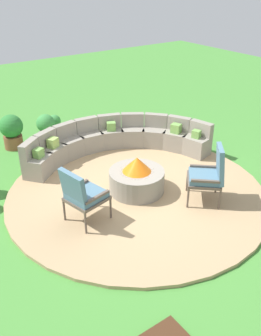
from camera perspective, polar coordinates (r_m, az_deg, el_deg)
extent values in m
plane|color=#478C38|center=(7.01, 0.95, -3.87)|extent=(24.00, 24.00, 0.00)
cylinder|color=tan|center=(6.99, 0.95, -3.66)|extent=(4.84, 4.84, 0.06)
cylinder|color=gray|center=(6.87, 0.96, -1.99)|extent=(1.03, 1.03, 0.41)
cylinder|color=black|center=(6.78, 0.98, -0.70)|extent=(0.67, 0.67, 0.06)
cone|color=orange|center=(6.70, 0.99, 0.57)|extent=(0.54, 0.54, 0.28)
cube|color=gray|center=(8.35, 10.17, 3.41)|extent=(0.56, 0.61, 0.42)
cube|color=gray|center=(8.32, 10.93, 6.01)|extent=(0.28, 0.55, 0.31)
cube|color=gray|center=(8.55, 7.06, 4.27)|extent=(0.64, 0.67, 0.42)
cube|color=gray|center=(8.54, 7.55, 6.86)|extent=(0.39, 0.54, 0.31)
cube|color=gray|center=(8.66, 3.74, 4.76)|extent=(0.69, 0.69, 0.42)
cube|color=gray|center=(8.66, 3.98, 7.36)|extent=(0.47, 0.50, 0.31)
cube|color=gray|center=(8.69, 0.34, 4.90)|extent=(0.69, 0.67, 0.42)
cube|color=gray|center=(8.69, 0.31, 7.51)|extent=(0.53, 0.42, 0.31)
cube|color=gray|center=(8.63, -3.04, 4.68)|extent=(0.64, 0.60, 0.42)
cube|color=gray|center=(8.62, -3.33, 7.29)|extent=(0.55, 0.32, 0.31)
cube|color=gray|center=(8.48, -6.30, 4.10)|extent=(0.56, 0.49, 0.42)
cube|color=gray|center=(8.46, -6.85, 6.71)|extent=(0.54, 0.20, 0.31)
cube|color=gray|center=(8.25, -9.32, 3.16)|extent=(0.60, 0.53, 0.42)
cube|color=gray|center=(8.21, -10.13, 5.78)|extent=(0.55, 0.25, 0.31)
cube|color=gray|center=(7.95, -11.97, 1.88)|extent=(0.66, 0.63, 0.42)
cube|color=gray|center=(7.89, -13.03, 4.49)|extent=(0.55, 0.36, 0.31)
cube|color=gray|center=(7.59, -14.12, 0.26)|extent=(0.69, 0.68, 0.42)
cube|color=gray|center=(7.50, -15.42, 2.87)|extent=(0.51, 0.45, 0.31)
cube|color=#70A34C|center=(8.19, 10.16, 5.19)|extent=(0.20, 0.21, 0.17)
cube|color=#70A34C|center=(8.38, 7.06, 6.10)|extent=(0.24, 0.26, 0.21)
cube|color=#70A34C|center=(8.46, -3.02, 6.46)|extent=(0.25, 0.24, 0.19)
cube|color=#70A34C|center=(7.43, -14.06, 2.26)|extent=(0.23, 0.22, 0.18)
cube|color=#93B756|center=(7.79, -11.93, 3.85)|extent=(0.26, 0.25, 0.20)
cylinder|color=brown|center=(6.48, -6.40, -4.43)|extent=(0.04, 0.04, 0.38)
cylinder|color=brown|center=(6.16, -3.09, -6.24)|extent=(0.04, 0.04, 0.38)
cylinder|color=brown|center=(6.19, -10.22, -6.47)|extent=(0.04, 0.04, 0.38)
cylinder|color=brown|center=(5.86, -6.96, -8.51)|extent=(0.04, 0.04, 0.38)
cube|color=brown|center=(6.04, -6.78, -4.69)|extent=(0.70, 0.68, 0.05)
cube|color=slate|center=(6.01, -6.81, -4.13)|extent=(0.64, 0.62, 0.09)
cube|color=slate|center=(5.74, -8.85, -3.14)|extent=(0.26, 0.56, 0.59)
cube|color=brown|center=(6.14, -8.41, -2.76)|extent=(0.50, 0.16, 0.04)
cube|color=brown|center=(5.81, -5.20, -4.50)|extent=(0.50, 0.16, 0.04)
cylinder|color=brown|center=(6.48, 8.88, -4.62)|extent=(0.04, 0.04, 0.38)
cylinder|color=brown|center=(6.95, 8.76, -2.13)|extent=(0.04, 0.04, 0.38)
cylinder|color=brown|center=(6.54, 13.61, -4.83)|extent=(0.04, 0.04, 0.38)
cylinder|color=brown|center=(7.00, 13.16, -2.34)|extent=(0.04, 0.04, 0.38)
cube|color=brown|center=(6.63, 11.28, -1.86)|extent=(0.82, 0.82, 0.05)
cube|color=slate|center=(6.59, 11.34, -1.34)|extent=(0.76, 0.76, 0.09)
cube|color=slate|center=(6.50, 13.72, 0.60)|extent=(0.43, 0.53, 0.67)
cube|color=brown|center=(6.33, 11.54, -2.02)|extent=(0.40, 0.36, 0.04)
cube|color=brown|center=(6.79, 11.25, 0.25)|extent=(0.40, 0.36, 0.04)
cylinder|color=#605B56|center=(9.09, -12.75, 4.52)|extent=(0.39, 0.39, 0.33)
sphere|color=#3D8E42|center=(8.94, -13.01, 6.74)|extent=(0.44, 0.44, 0.44)
cylinder|color=brown|center=(9.13, -17.64, 3.91)|extent=(0.43, 0.43, 0.31)
sphere|color=#2D7A33|center=(8.99, -18.01, 6.18)|extent=(0.54, 0.54, 0.54)
sphere|color=yellow|center=(8.97, -17.72, 6.92)|extent=(0.19, 0.19, 0.19)
cylinder|color=#605B56|center=(9.67, -11.55, 5.73)|extent=(0.28, 0.28, 0.21)
sphere|color=#3D8E42|center=(9.57, -11.69, 7.14)|extent=(0.32, 0.32, 0.32)
sphere|color=yellow|center=(9.56, -11.51, 7.58)|extent=(0.12, 0.12, 0.12)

